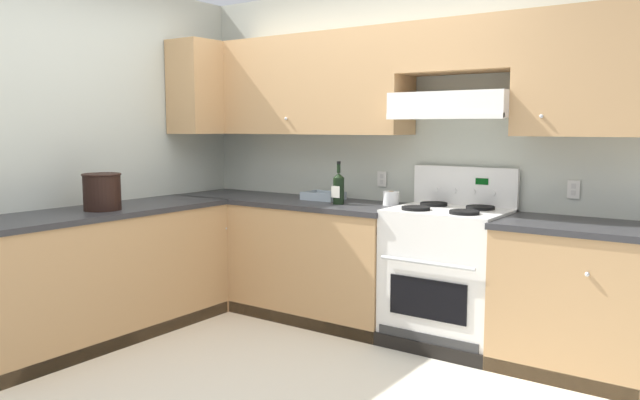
{
  "coord_description": "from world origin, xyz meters",
  "views": [
    {
      "loc": [
        2.46,
        -2.62,
        1.48
      ],
      "look_at": [
        0.13,
        0.7,
        1.0
      ],
      "focal_mm": 35.0,
      "sensor_mm": 36.0,
      "label": 1
    }
  ],
  "objects_px": {
    "wine_bottle": "(339,188)",
    "bowl": "(323,197)",
    "paper_towel_roll": "(391,198)",
    "stove": "(447,275)",
    "bucket": "(102,191)"
  },
  "relations": [
    {
      "from": "wine_bottle",
      "to": "bucket",
      "type": "relative_size",
      "value": 1.2
    },
    {
      "from": "stove",
      "to": "bowl",
      "type": "height_order",
      "value": "stove"
    },
    {
      "from": "bucket",
      "to": "paper_towel_roll",
      "type": "bearing_deg",
      "value": 42.62
    },
    {
      "from": "bowl",
      "to": "paper_towel_roll",
      "type": "relative_size",
      "value": 2.47
    },
    {
      "from": "paper_towel_roll",
      "to": "stove",
      "type": "bearing_deg",
      "value": -12.01
    },
    {
      "from": "paper_towel_roll",
      "to": "bucket",
      "type": "bearing_deg",
      "value": -137.38
    },
    {
      "from": "bowl",
      "to": "wine_bottle",
      "type": "bearing_deg",
      "value": -32.7
    },
    {
      "from": "bowl",
      "to": "bucket",
      "type": "height_order",
      "value": "bucket"
    },
    {
      "from": "wine_bottle",
      "to": "bowl",
      "type": "relative_size",
      "value": 1.08
    },
    {
      "from": "bowl",
      "to": "paper_towel_roll",
      "type": "height_order",
      "value": "paper_towel_roll"
    },
    {
      "from": "wine_bottle",
      "to": "bowl",
      "type": "distance_m",
      "value": 0.31
    },
    {
      "from": "wine_bottle",
      "to": "bucket",
      "type": "bearing_deg",
      "value": -133.34
    },
    {
      "from": "bowl",
      "to": "bucket",
      "type": "xyz_separation_m",
      "value": [
        -0.89,
        -1.37,
        0.11
      ]
    },
    {
      "from": "stove",
      "to": "bucket",
      "type": "relative_size",
      "value": 4.56
    },
    {
      "from": "stove",
      "to": "paper_towel_roll",
      "type": "xyz_separation_m",
      "value": [
        -0.49,
        0.1,
        0.48
      ]
    }
  ]
}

